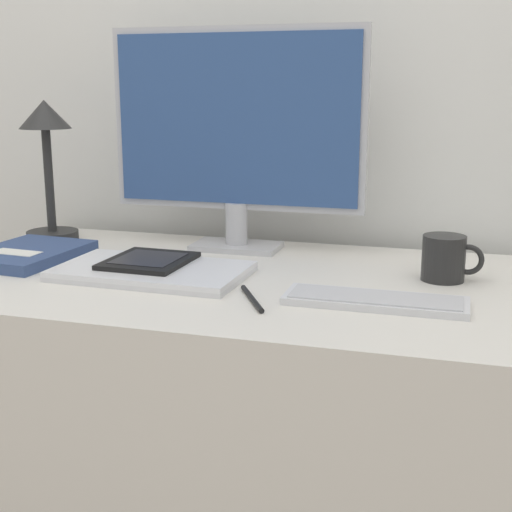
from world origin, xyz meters
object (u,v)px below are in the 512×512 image
Objects in this scene: laptop at (152,271)px; notebook at (27,254)px; ereader at (149,261)px; keyboard at (375,300)px; coffee_mug at (445,258)px; pen at (252,299)px; monitor at (236,130)px; desk_lamp at (47,148)px.

laptop is 1.37× the size of notebook.
laptop is 0.03m from ereader.
ereader reaches higher than keyboard.
notebook is at bearing 174.69° from ereader.
coffee_mug reaches higher than keyboard.
coffee_mug is at bearing 13.24° from laptop.
notebook is at bearing 170.73° from laptop.
keyboard is at bearing 11.31° from pen.
ereader is 0.27m from pen.
laptop is 0.31m from notebook.
keyboard is (0.34, -0.33, -0.25)m from monitor.
ereader is at bearing -5.31° from notebook.
laptop is at bearing -166.76° from coffee_mug.
ereader is (-0.10, -0.24, -0.23)m from monitor.
ereader is 1.54× the size of coffee_mug.
pen is (0.23, -0.10, -0.00)m from laptop.
coffee_mug reaches higher than laptop.
laptop is at bearing -9.27° from notebook.
ereader is 0.45m from desk_lamp.
pen is at bearing -143.25° from coffee_mug.
keyboard is 0.43m from laptop.
monitor is 1.86× the size of keyboard.
notebook is 2.35× the size of coffee_mug.
monitor is 1.56× the size of laptop.
pen is at bearing -24.02° from laptop.
laptop is at bearing -33.45° from desk_lamp.
ereader is at bearing 126.89° from laptop.
desk_lamp reaches higher than pen.
keyboard reaches higher than pen.
ereader is 0.54× the size of desk_lamp.
ereader is at bearing -112.33° from monitor.
desk_lamp reaches higher than keyboard.
desk_lamp reaches higher than laptop.
laptop is 2.83× the size of pen.
desk_lamp is (-0.44, -0.03, -0.04)m from monitor.
laptop is at bearing 171.83° from keyboard.
monitor is 4.41× the size of pen.
desk_lamp is (-0.34, 0.21, 0.19)m from ereader.
ereader is 0.66× the size of notebook.
desk_lamp is at bearing 149.98° from pen.
ereader is (-0.44, 0.08, 0.02)m from keyboard.
monitor is 0.53m from keyboard.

